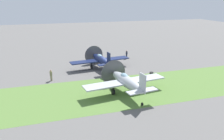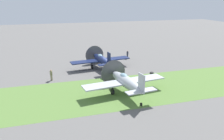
{
  "view_description": "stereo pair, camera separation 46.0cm",
  "coord_description": "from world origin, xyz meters",
  "px_view_note": "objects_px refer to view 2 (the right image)",
  "views": [
    {
      "loc": [
        -10.7,
        -35.55,
        11.86
      ],
      "look_at": [
        -1.03,
        -4.5,
        1.49
      ],
      "focal_mm": 36.27,
      "sensor_mm": 36.0,
      "label": 1
    },
    {
      "loc": [
        -10.26,
        -35.68,
        11.86
      ],
      "look_at": [
        -1.03,
        -4.5,
        1.49
      ],
      "focal_mm": 36.27,
      "sensor_mm": 36.0,
      "label": 2
    }
  ],
  "objects_px": {
    "airplane_lead": "(101,60)",
    "ground_crew_mechanic": "(51,75)",
    "airplane_wingman": "(126,81)",
    "ground_crew_chief": "(127,54)",
    "fuel_drum": "(152,75)"
  },
  "relations": [
    {
      "from": "airplane_lead",
      "to": "ground_crew_mechanic",
      "type": "height_order",
      "value": "airplane_lead"
    },
    {
      "from": "airplane_wingman",
      "to": "airplane_lead",
      "type": "bearing_deg",
      "value": 83.96
    },
    {
      "from": "ground_crew_chief",
      "to": "fuel_drum",
      "type": "height_order",
      "value": "ground_crew_chief"
    },
    {
      "from": "ground_crew_chief",
      "to": "ground_crew_mechanic",
      "type": "height_order",
      "value": "same"
    },
    {
      "from": "ground_crew_chief",
      "to": "fuel_drum",
      "type": "distance_m",
      "value": 12.01
    },
    {
      "from": "airplane_lead",
      "to": "fuel_drum",
      "type": "relative_size",
      "value": 11.93
    },
    {
      "from": "airplane_lead",
      "to": "airplane_wingman",
      "type": "relative_size",
      "value": 0.95
    },
    {
      "from": "airplane_lead",
      "to": "fuel_drum",
      "type": "height_order",
      "value": "airplane_lead"
    },
    {
      "from": "airplane_lead",
      "to": "ground_crew_mechanic",
      "type": "distance_m",
      "value": 9.53
    },
    {
      "from": "airplane_lead",
      "to": "fuel_drum",
      "type": "bearing_deg",
      "value": -54.6
    },
    {
      "from": "ground_crew_mechanic",
      "to": "fuel_drum",
      "type": "relative_size",
      "value": 1.92
    },
    {
      "from": "airplane_lead",
      "to": "airplane_wingman",
      "type": "xyz_separation_m",
      "value": [
        0.36,
        -11.64,
        0.08
      ]
    },
    {
      "from": "ground_crew_chief",
      "to": "ground_crew_mechanic",
      "type": "distance_m",
      "value": 17.76
    },
    {
      "from": "airplane_lead",
      "to": "ground_crew_chief",
      "type": "relative_size",
      "value": 6.21
    },
    {
      "from": "airplane_wingman",
      "to": "fuel_drum",
      "type": "xyz_separation_m",
      "value": [
        5.95,
        4.59,
        -1.23
      ]
    }
  ]
}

